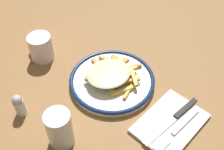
{
  "coord_description": "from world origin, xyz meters",
  "views": [
    {
      "loc": [
        -0.39,
        0.41,
        0.65
      ],
      "look_at": [
        0.0,
        0.0,
        0.04
      ],
      "focal_mm": 44.76,
      "sensor_mm": 36.0,
      "label": 1
    }
  ],
  "objects_px": {
    "napkin": "(171,122)",
    "salt_shaker": "(19,105)",
    "plate": "(112,81)",
    "water_glass": "(60,129)",
    "knife": "(176,117)",
    "coffee_mug": "(41,47)",
    "fork": "(177,129)",
    "fries_heap": "(112,74)"
  },
  "relations": [
    {
      "from": "knife",
      "to": "coffee_mug",
      "type": "bearing_deg",
      "value": 11.75
    },
    {
      "from": "knife",
      "to": "water_glass",
      "type": "xyz_separation_m",
      "value": [
        0.18,
        0.26,
        0.04
      ]
    },
    {
      "from": "fries_heap",
      "to": "fork",
      "type": "relative_size",
      "value": 1.1
    },
    {
      "from": "fork",
      "to": "salt_shaker",
      "type": "relative_size",
      "value": 2.42
    },
    {
      "from": "plate",
      "to": "napkin",
      "type": "bearing_deg",
      "value": -178.78
    },
    {
      "from": "napkin",
      "to": "salt_shaker",
      "type": "bearing_deg",
      "value": 38.6
    },
    {
      "from": "fries_heap",
      "to": "salt_shaker",
      "type": "bearing_deg",
      "value": 67.83
    },
    {
      "from": "plate",
      "to": "fork",
      "type": "height_order",
      "value": "plate"
    },
    {
      "from": "fries_heap",
      "to": "water_glass",
      "type": "bearing_deg",
      "value": 100.83
    },
    {
      "from": "fork",
      "to": "salt_shaker",
      "type": "xyz_separation_m",
      "value": [
        0.35,
        0.25,
        0.02
      ]
    },
    {
      "from": "plate",
      "to": "fries_heap",
      "type": "distance_m",
      "value": 0.03
    },
    {
      "from": "knife",
      "to": "coffee_mug",
      "type": "distance_m",
      "value": 0.48
    },
    {
      "from": "napkin",
      "to": "knife",
      "type": "relative_size",
      "value": 0.92
    },
    {
      "from": "fork",
      "to": "knife",
      "type": "xyz_separation_m",
      "value": [
        0.03,
        -0.03,
        0.0
      ]
    },
    {
      "from": "knife",
      "to": "salt_shaker",
      "type": "xyz_separation_m",
      "value": [
        0.33,
        0.28,
        0.02
      ]
    },
    {
      "from": "fork",
      "to": "coffee_mug",
      "type": "distance_m",
      "value": 0.5
    },
    {
      "from": "fork",
      "to": "knife",
      "type": "height_order",
      "value": "knife"
    },
    {
      "from": "fork",
      "to": "knife",
      "type": "relative_size",
      "value": 0.84
    },
    {
      "from": "napkin",
      "to": "fork",
      "type": "relative_size",
      "value": 1.1
    },
    {
      "from": "fork",
      "to": "knife",
      "type": "distance_m",
      "value": 0.04
    },
    {
      "from": "fries_heap",
      "to": "knife",
      "type": "relative_size",
      "value": 0.93
    },
    {
      "from": "fries_heap",
      "to": "water_glass",
      "type": "height_order",
      "value": "water_glass"
    },
    {
      "from": "plate",
      "to": "water_glass",
      "type": "xyz_separation_m",
      "value": [
        -0.04,
        0.23,
        0.04
      ]
    },
    {
      "from": "napkin",
      "to": "water_glass",
      "type": "bearing_deg",
      "value": 53.61
    },
    {
      "from": "coffee_mug",
      "to": "plate",
      "type": "bearing_deg",
      "value": -163.54
    },
    {
      "from": "plate",
      "to": "napkin",
      "type": "height_order",
      "value": "plate"
    },
    {
      "from": "napkin",
      "to": "salt_shaker",
      "type": "xyz_separation_m",
      "value": [
        0.32,
        0.26,
        0.03
      ]
    },
    {
      "from": "fork",
      "to": "salt_shaker",
      "type": "height_order",
      "value": "salt_shaker"
    },
    {
      "from": "plate",
      "to": "fries_heap",
      "type": "relative_size",
      "value": 1.34
    },
    {
      "from": "water_glass",
      "to": "knife",
      "type": "bearing_deg",
      "value": -124.57
    },
    {
      "from": "plate",
      "to": "napkin",
      "type": "distance_m",
      "value": 0.22
    },
    {
      "from": "fries_heap",
      "to": "coffee_mug",
      "type": "bearing_deg",
      "value": 17.35
    },
    {
      "from": "plate",
      "to": "salt_shaker",
      "type": "xyz_separation_m",
      "value": [
        0.11,
        0.25,
        0.02
      ]
    },
    {
      "from": "fork",
      "to": "coffee_mug",
      "type": "height_order",
      "value": "coffee_mug"
    },
    {
      "from": "salt_shaker",
      "to": "coffee_mug",
      "type": "bearing_deg",
      "value": -51.68
    },
    {
      "from": "plate",
      "to": "water_glass",
      "type": "bearing_deg",
      "value": 100.27
    },
    {
      "from": "knife",
      "to": "coffee_mug",
      "type": "height_order",
      "value": "coffee_mug"
    },
    {
      "from": "fork",
      "to": "napkin",
      "type": "bearing_deg",
      "value": -23.98
    },
    {
      "from": "salt_shaker",
      "to": "knife",
      "type": "bearing_deg",
      "value": -139.57
    },
    {
      "from": "fries_heap",
      "to": "coffee_mug",
      "type": "xyz_separation_m",
      "value": [
        0.25,
        0.08,
        0.01
      ]
    },
    {
      "from": "knife",
      "to": "fries_heap",
      "type": "bearing_deg",
      "value": 5.2
    },
    {
      "from": "napkin",
      "to": "coffee_mug",
      "type": "distance_m",
      "value": 0.47
    }
  ]
}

